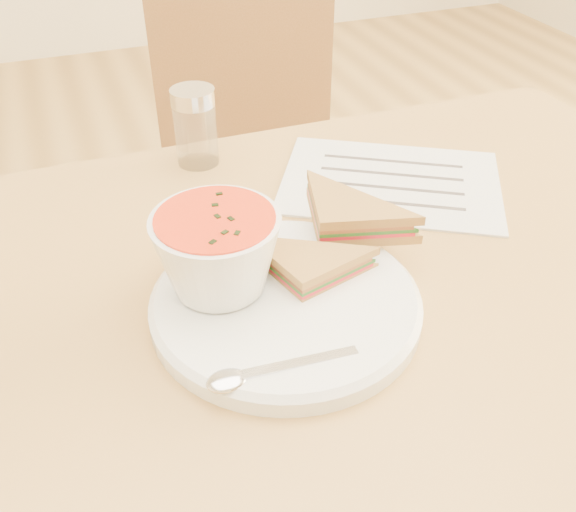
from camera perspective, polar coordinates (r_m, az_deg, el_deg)
name	(u,v)px	position (r m, az deg, el deg)	size (l,w,h in m)	color
dining_table	(335,483)	(0.95, 4.16, -19.51)	(1.00, 0.70, 0.75)	olive
chair_far	(261,211)	(1.36, -2.42, 4.01)	(0.38, 0.38, 0.85)	brown
plate	(286,304)	(0.62, -0.21, -4.33)	(0.26, 0.26, 0.02)	white
soup_bowl	(218,256)	(0.60, -6.26, 0.00)	(0.12, 0.12, 0.08)	white
sandwich_half_a	(302,296)	(0.60, 1.29, -3.57)	(0.10, 0.10, 0.03)	#A37639
sandwich_half_b	(319,237)	(0.65, 2.81, 1.73)	(0.11, 0.11, 0.03)	#A37639
spoon	(286,367)	(0.55, -0.21, -9.82)	(0.17, 0.03, 0.01)	silver
paper_menu	(391,182)	(0.83, 9.10, 6.52)	(0.27, 0.20, 0.00)	white
condiment_shaker	(195,127)	(0.86, -8.23, 11.28)	(0.06, 0.06, 0.10)	silver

